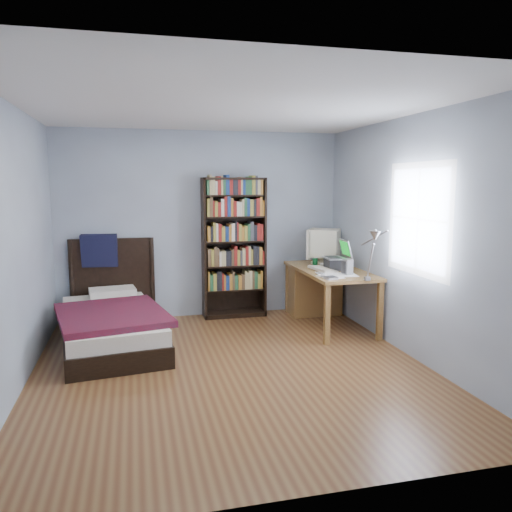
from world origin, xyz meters
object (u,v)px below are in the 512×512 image
desk (317,287)px  bookshelf (234,248)px  desk_lamp (374,241)px  bed (111,321)px  laptop (336,261)px  speaker (348,267)px  crt_monitor (323,244)px  keyboard (323,269)px  soda_can (315,262)px

desk → bookshelf: size_ratio=0.83×
desk_lamp → bed: (-2.70, 1.08, -0.96)m
laptop → bookshelf: (-1.14, 0.80, 0.11)m
laptop → speaker: 0.35m
desk_lamp → speaker: size_ratio=3.23×
desk_lamp → bed: desk_lamp is taller
bed → crt_monitor: bearing=11.3°
desk_lamp → keyboard: 1.18m
desk → laptop: laptop is taller
desk → soda_can: size_ratio=12.96×
crt_monitor → keyboard: (-0.22, -0.57, -0.25)m
laptop → bookshelf: bookshelf is taller
keyboard → bed: bearing=172.4°
bookshelf → bed: size_ratio=0.87×
keyboard → speaker: 0.39m
speaker → bookshelf: bearing=116.4°
crt_monitor → bed: (-2.78, -0.56, -0.74)m
desk → desk_lamp: 1.77m
crt_monitor → desk_lamp: (-0.08, -1.64, 0.22)m
speaker → bed: 2.82m
crt_monitor → desk: bearing=-147.4°
desk → keyboard: bearing=-104.5°
soda_can → keyboard: bearing=-90.9°
crt_monitor → keyboard: 0.66m
desk_lamp → bed: size_ratio=0.28×
crt_monitor → desk_lamp: bearing=-92.8°
keyboard → bed: 2.60m
soda_can → bookshelf: (-0.97, 0.54, 0.15)m
laptop → speaker: size_ratio=2.02×
desk → bed: 2.74m
speaker → bed: bearing=154.3°
laptop → speaker: laptop is taller
crt_monitor → speaker: 0.92m
crt_monitor → speaker: bearing=-92.4°
laptop → desk_lamp: 1.15m
desk → speaker: (0.05, -0.85, 0.41)m
laptop → bookshelf: bearing=144.9°
bed → keyboard: bearing=-0.3°
speaker → crt_monitor: bearing=69.3°
crt_monitor → soda_can: bearing=-126.6°
desk → crt_monitor: size_ratio=2.71×
keyboard → desk_lamp: bearing=-89.8°
soda_can → bookshelf: 1.12m
desk → soda_can: (-0.13, -0.23, 0.38)m
crt_monitor → bed: bearing=-168.7°
keyboard → bed: (-2.56, 0.01, -0.49)m
desk_lamp → keyboard: desk_lamp is taller
soda_can → desk_lamp: bearing=-84.3°
speaker → soda_can: speaker is taller
crt_monitor → bookshelf: bookshelf is taller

